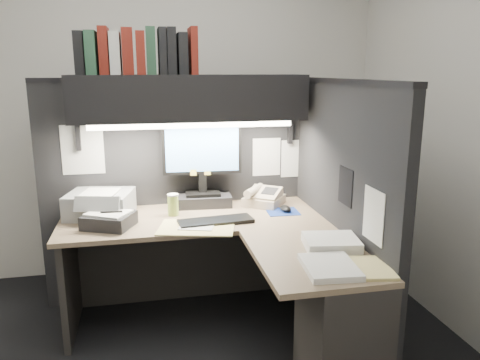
% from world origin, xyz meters
% --- Properties ---
extents(wall_back, '(3.50, 0.04, 2.70)m').
position_xyz_m(wall_back, '(0.00, 1.50, 1.35)').
color(wall_back, silver).
rests_on(wall_back, floor).
extents(wall_front, '(3.50, 0.04, 2.70)m').
position_xyz_m(wall_front, '(0.00, -1.50, 1.35)').
color(wall_front, silver).
rests_on(wall_front, floor).
extents(wall_right, '(0.04, 3.00, 2.70)m').
position_xyz_m(wall_right, '(1.75, 0.00, 1.35)').
color(wall_right, silver).
rests_on(wall_right, floor).
extents(partition_back, '(1.90, 0.06, 1.60)m').
position_xyz_m(partition_back, '(0.03, 0.93, 0.80)').
color(partition_back, black).
rests_on(partition_back, floor).
extents(partition_right, '(0.06, 1.50, 1.60)m').
position_xyz_m(partition_right, '(0.98, 0.18, 0.80)').
color(partition_right, black).
rests_on(partition_right, floor).
extents(desk, '(1.70, 1.53, 0.73)m').
position_xyz_m(desk, '(0.43, -0.00, 0.44)').
color(desk, '#867055').
rests_on(desk, floor).
extents(overhead_shelf, '(1.55, 0.34, 0.30)m').
position_xyz_m(overhead_shelf, '(0.12, 0.75, 1.50)').
color(overhead_shelf, black).
rests_on(overhead_shelf, partition_back).
extents(task_light_tube, '(1.32, 0.04, 0.04)m').
position_xyz_m(task_light_tube, '(0.12, 0.61, 1.33)').
color(task_light_tube, white).
rests_on(task_light_tube, overhead_shelf).
extents(monitor, '(0.55, 0.27, 0.60)m').
position_xyz_m(monitor, '(0.21, 0.82, 0.97)').
color(monitor, black).
rests_on(monitor, desk).
extents(keyboard, '(0.49, 0.21, 0.02)m').
position_xyz_m(keyboard, '(0.24, 0.40, 0.74)').
color(keyboard, black).
rests_on(keyboard, desk).
extents(mousepad, '(0.22, 0.21, 0.00)m').
position_xyz_m(mousepad, '(0.72, 0.54, 0.73)').
color(mousepad, navy).
rests_on(mousepad, desk).
extents(mouse, '(0.08, 0.12, 0.04)m').
position_xyz_m(mouse, '(0.74, 0.53, 0.75)').
color(mouse, black).
rests_on(mouse, mousepad).
extents(telephone, '(0.35, 0.35, 0.10)m').
position_xyz_m(telephone, '(0.64, 0.74, 0.78)').
color(telephone, tan).
rests_on(telephone, desk).
extents(coffee_cup, '(0.09, 0.09, 0.14)m').
position_xyz_m(coffee_cup, '(-0.02, 0.62, 0.80)').
color(coffee_cup, '#BACB51').
rests_on(coffee_cup, desk).
extents(printer, '(0.47, 0.42, 0.16)m').
position_xyz_m(printer, '(-0.49, 0.71, 0.81)').
color(printer, gray).
rests_on(printer, desk).
extents(notebook_stack, '(0.35, 0.33, 0.08)m').
position_xyz_m(notebook_stack, '(-0.42, 0.46, 0.77)').
color(notebook_stack, black).
rests_on(notebook_stack, desk).
extents(open_folder, '(0.52, 0.40, 0.01)m').
position_xyz_m(open_folder, '(0.10, 0.32, 0.73)').
color(open_folder, '#DECE7C').
rests_on(open_folder, desk).
extents(paper_stack_a, '(0.32, 0.29, 0.06)m').
position_xyz_m(paper_stack_a, '(0.79, -0.15, 0.76)').
color(paper_stack_a, white).
rests_on(paper_stack_a, desk).
extents(paper_stack_b, '(0.27, 0.33, 0.03)m').
position_xyz_m(paper_stack_b, '(0.66, -0.43, 0.75)').
color(paper_stack_b, white).
rests_on(paper_stack_b, desk).
extents(manila_stack, '(0.26, 0.31, 0.02)m').
position_xyz_m(manila_stack, '(0.85, -0.46, 0.74)').
color(manila_stack, '#DECE7C').
rests_on(manila_stack, desk).
extents(binder_row, '(0.75, 0.25, 0.30)m').
position_xyz_m(binder_row, '(-0.20, 0.75, 1.79)').
color(binder_row, black).
rests_on(binder_row, overhead_shelf).
extents(pinned_papers, '(1.76, 1.31, 0.51)m').
position_xyz_m(pinned_papers, '(0.42, 0.56, 1.05)').
color(pinned_papers, white).
rests_on(pinned_papers, partition_back).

